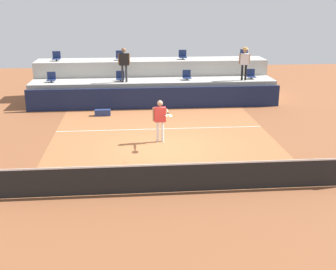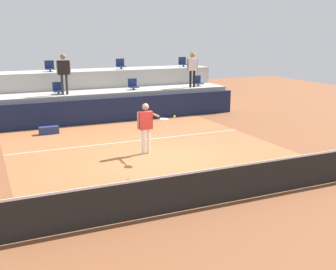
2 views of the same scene
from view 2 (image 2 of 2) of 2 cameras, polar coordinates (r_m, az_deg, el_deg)
ground_plane at (r=13.43m, az=-1.41°, el=-3.21°), size 40.00×40.00×0.00m
court_inner_paint at (r=14.32m, az=-2.97°, el=-2.13°), size 9.00×10.00×0.01m
court_service_line at (r=15.59m, az=-4.85°, el=-0.83°), size 9.00×0.06×0.00m
tennis_net at (r=9.90m, az=7.70°, el=-6.57°), size 10.48×0.08×1.07m
sponsor_backboard at (r=18.83m, az=-8.57°, el=3.29°), size 13.00×0.16×1.10m
seating_tier_lower at (r=20.05m, az=-9.61°, el=4.10°), size 13.00×1.80×1.25m
seating_tier_upper at (r=21.72m, az=-10.89°, el=5.91°), size 13.00×1.80×2.10m
stadium_chair_lower_left at (r=19.50m, az=-14.73°, el=6.07°), size 0.44×0.40×0.52m
stadium_chair_lower_right at (r=20.39m, az=-4.78°, el=6.79°), size 0.44×0.40×0.52m
stadium_chair_lower_far_right at (r=21.81m, az=4.04°, el=7.25°), size 0.44×0.40×0.52m
stadium_chair_upper_left at (r=21.18m, az=-15.78°, el=8.90°), size 0.44×0.40×0.52m
stadium_chair_upper_right at (r=22.00m, az=-6.45°, el=9.48°), size 0.44×0.40×0.52m
stadium_chair_upper_far_right at (r=23.35m, az=2.05°, el=9.80°), size 0.44×0.40×0.52m
tennis_player at (r=13.73m, az=-2.98°, el=1.59°), size 0.69×1.18×1.69m
spectator_in_grey at (r=19.07m, az=-14.00°, el=8.58°), size 0.62×0.24×1.78m
spectator_with_hat at (r=21.16m, az=3.34°, el=9.37°), size 0.59×0.46×1.73m
tennis_ball at (r=11.98m, az=0.90°, el=2.53°), size 0.07×0.07×0.07m
equipment_bag at (r=17.28m, az=-15.89°, el=0.62°), size 0.76×0.28×0.30m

